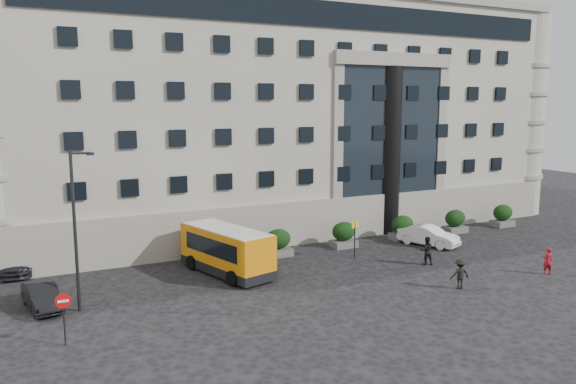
# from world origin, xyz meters

# --- Properties ---
(ground) EXTENTS (120.00, 120.00, 0.00)m
(ground) POSITION_xyz_m (0.00, 0.00, 0.00)
(ground) COLOR black
(ground) RESTS_ON ground
(civic_building) EXTENTS (44.00, 24.00, 18.00)m
(civic_building) POSITION_xyz_m (6.00, 22.00, 9.00)
(civic_building) COLOR gray
(civic_building) RESTS_ON ground
(entrance_column) EXTENTS (1.80, 1.80, 13.00)m
(entrance_column) POSITION_xyz_m (12.00, 10.30, 6.50)
(entrance_column) COLOR black
(entrance_column) RESTS_ON ground
(hedge_a) EXTENTS (1.80, 1.26, 1.84)m
(hedge_a) POSITION_xyz_m (-4.00, 7.80, 0.93)
(hedge_a) COLOR #50514E
(hedge_a) RESTS_ON ground
(hedge_b) EXTENTS (1.80, 1.26, 1.84)m
(hedge_b) POSITION_xyz_m (1.20, 7.80, 0.93)
(hedge_b) COLOR #50514E
(hedge_b) RESTS_ON ground
(hedge_c) EXTENTS (1.80, 1.26, 1.84)m
(hedge_c) POSITION_xyz_m (6.40, 7.80, 0.93)
(hedge_c) COLOR #50514E
(hedge_c) RESTS_ON ground
(hedge_d) EXTENTS (1.80, 1.26, 1.84)m
(hedge_d) POSITION_xyz_m (11.60, 7.80, 0.93)
(hedge_d) COLOR #50514E
(hedge_d) RESTS_ON ground
(hedge_e) EXTENTS (1.80, 1.26, 1.84)m
(hedge_e) POSITION_xyz_m (16.80, 7.80, 0.93)
(hedge_e) COLOR #50514E
(hedge_e) RESTS_ON ground
(hedge_f) EXTENTS (1.80, 1.26, 1.84)m
(hedge_f) POSITION_xyz_m (22.00, 7.80, 0.93)
(hedge_f) COLOR #50514E
(hedge_f) RESTS_ON ground
(street_lamp) EXTENTS (1.16, 0.18, 8.00)m
(street_lamp) POSITION_xyz_m (-11.94, 3.00, 4.37)
(street_lamp) COLOR #262628
(street_lamp) RESTS_ON ground
(bus_stop_sign) EXTENTS (0.50, 0.08, 2.52)m
(bus_stop_sign) POSITION_xyz_m (5.50, 5.00, 1.73)
(bus_stop_sign) COLOR #262628
(bus_stop_sign) RESTS_ON ground
(no_entry_sign) EXTENTS (0.64, 0.16, 2.32)m
(no_entry_sign) POSITION_xyz_m (-13.00, -1.04, 1.65)
(no_entry_sign) COLOR #262628
(no_entry_sign) RESTS_ON ground
(minibus) EXTENTS (4.03, 7.09, 2.80)m
(minibus) POSITION_xyz_m (-3.29, 5.56, 1.55)
(minibus) COLOR orange
(minibus) RESTS_ON ground
(red_truck) EXTENTS (3.14, 5.83, 3.01)m
(red_truck) POSITION_xyz_m (-12.78, 13.26, 1.54)
(red_truck) COLOR maroon
(red_truck) RESTS_ON ground
(parked_car_b) EXTENTS (1.94, 4.04, 1.28)m
(parked_car_b) POSITION_xyz_m (-13.63, 4.18, 0.64)
(parked_car_b) COLOR black
(parked_car_b) RESTS_ON ground
(parked_car_c) EXTENTS (2.63, 5.24, 1.46)m
(parked_car_c) POSITION_xyz_m (-14.67, 11.75, 0.73)
(parked_car_c) COLOR black
(parked_car_c) RESTS_ON ground
(white_taxi) EXTENTS (3.14, 4.64, 1.45)m
(white_taxi) POSITION_xyz_m (12.19, 5.52, 0.72)
(white_taxi) COLOR white
(white_taxi) RESTS_ON ground
(pedestrian_a) EXTENTS (0.71, 0.60, 1.67)m
(pedestrian_a) POSITION_xyz_m (14.00, -3.12, 0.83)
(pedestrian_a) COLOR maroon
(pedestrian_a) RESTS_ON ground
(pedestrian_b) EXTENTS (1.07, 0.95, 1.82)m
(pedestrian_b) POSITION_xyz_m (8.83, 1.77, 0.91)
(pedestrian_b) COLOR black
(pedestrian_b) RESTS_ON ground
(pedestrian_c) EXTENTS (1.22, 0.88, 1.70)m
(pedestrian_c) POSITION_xyz_m (7.36, -2.81, 0.85)
(pedestrian_c) COLOR black
(pedestrian_c) RESTS_ON ground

